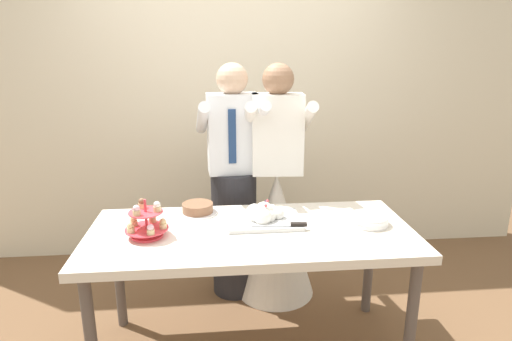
{
  "coord_description": "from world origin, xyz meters",
  "views": [
    {
      "loc": [
        -0.18,
        -2.19,
        1.74
      ],
      "look_at": [
        0.04,
        0.15,
        1.07
      ],
      "focal_mm": 30.05,
      "sensor_mm": 36.0,
      "label": 1
    }
  ],
  "objects_px": {
    "dessert_table": "(251,242)",
    "main_cake_tray": "(264,216)",
    "cupcake_stand": "(146,223)",
    "round_cake": "(198,209)",
    "person_bride": "(276,218)",
    "person_groom": "(234,195)",
    "plate_stack": "(369,220)"
  },
  "relations": [
    {
      "from": "cupcake_stand",
      "to": "person_bride",
      "type": "relative_size",
      "value": 0.14
    },
    {
      "from": "person_groom",
      "to": "plate_stack",
      "type": "bearing_deg",
      "value": -41.67
    },
    {
      "from": "main_cake_tray",
      "to": "person_bride",
      "type": "distance_m",
      "value": 0.6
    },
    {
      "from": "round_cake",
      "to": "person_bride",
      "type": "xyz_separation_m",
      "value": [
        0.54,
        0.35,
        -0.22
      ]
    },
    {
      "from": "dessert_table",
      "to": "main_cake_tray",
      "type": "distance_m",
      "value": 0.17
    },
    {
      "from": "plate_stack",
      "to": "person_groom",
      "type": "xyz_separation_m",
      "value": [
        -0.74,
        0.66,
        -0.06
      ]
    },
    {
      "from": "main_cake_tray",
      "to": "round_cake",
      "type": "distance_m",
      "value": 0.42
    },
    {
      "from": "round_cake",
      "to": "person_bride",
      "type": "bearing_deg",
      "value": 33.0
    },
    {
      "from": "person_groom",
      "to": "person_bride",
      "type": "distance_m",
      "value": 0.34
    },
    {
      "from": "dessert_table",
      "to": "person_bride",
      "type": "height_order",
      "value": "person_bride"
    },
    {
      "from": "person_groom",
      "to": "person_bride",
      "type": "xyz_separation_m",
      "value": [
        0.3,
        -0.05,
        -0.16
      ]
    },
    {
      "from": "dessert_table",
      "to": "plate_stack",
      "type": "bearing_deg",
      "value": 1.13
    },
    {
      "from": "dessert_table",
      "to": "cupcake_stand",
      "type": "bearing_deg",
      "value": -176.67
    },
    {
      "from": "person_bride",
      "to": "cupcake_stand",
      "type": "bearing_deg",
      "value": -140.24
    },
    {
      "from": "cupcake_stand",
      "to": "person_bride",
      "type": "bearing_deg",
      "value": 39.76
    },
    {
      "from": "cupcake_stand",
      "to": "person_bride",
      "type": "xyz_separation_m",
      "value": [
        0.79,
        0.66,
        -0.27
      ]
    },
    {
      "from": "cupcake_stand",
      "to": "main_cake_tray",
      "type": "xyz_separation_m",
      "value": [
        0.64,
        0.13,
        -0.04
      ]
    },
    {
      "from": "cupcake_stand",
      "to": "round_cake",
      "type": "bearing_deg",
      "value": 50.43
    },
    {
      "from": "cupcake_stand",
      "to": "main_cake_tray",
      "type": "height_order",
      "value": "cupcake_stand"
    },
    {
      "from": "cupcake_stand",
      "to": "main_cake_tray",
      "type": "bearing_deg",
      "value": 11.63
    },
    {
      "from": "main_cake_tray",
      "to": "cupcake_stand",
      "type": "bearing_deg",
      "value": -168.37
    },
    {
      "from": "main_cake_tray",
      "to": "person_bride",
      "type": "height_order",
      "value": "person_bride"
    },
    {
      "from": "round_cake",
      "to": "dessert_table",
      "type": "bearing_deg",
      "value": -42.74
    },
    {
      "from": "round_cake",
      "to": "person_bride",
      "type": "relative_size",
      "value": 0.14
    },
    {
      "from": "main_cake_tray",
      "to": "person_bride",
      "type": "xyz_separation_m",
      "value": [
        0.15,
        0.53,
        -0.23
      ]
    },
    {
      "from": "person_groom",
      "to": "person_bride",
      "type": "height_order",
      "value": "same"
    },
    {
      "from": "cupcake_stand",
      "to": "person_groom",
      "type": "bearing_deg",
      "value": 55.03
    },
    {
      "from": "dessert_table",
      "to": "cupcake_stand",
      "type": "relative_size",
      "value": 7.83
    },
    {
      "from": "dessert_table",
      "to": "round_cake",
      "type": "relative_size",
      "value": 7.5
    },
    {
      "from": "cupcake_stand",
      "to": "person_groom",
      "type": "distance_m",
      "value": 0.87
    },
    {
      "from": "plate_stack",
      "to": "round_cake",
      "type": "xyz_separation_m",
      "value": [
        -0.98,
        0.27,
        0.0
      ]
    },
    {
      "from": "cupcake_stand",
      "to": "main_cake_tray",
      "type": "distance_m",
      "value": 0.66
    }
  ]
}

